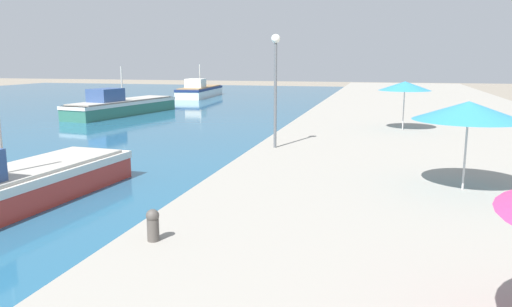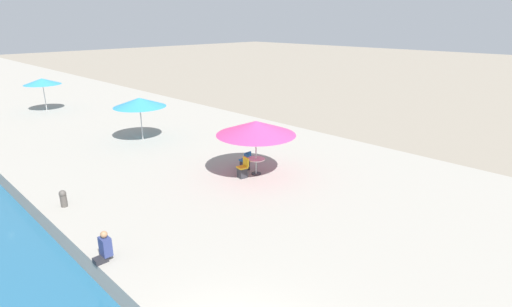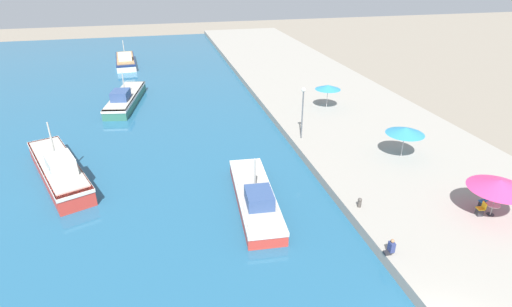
{
  "view_description": "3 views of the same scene",
  "coord_description": "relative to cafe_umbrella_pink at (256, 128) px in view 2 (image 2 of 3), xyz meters",
  "views": [
    {
      "loc": [
        5.14,
        1.47,
        4.3
      ],
      "look_at": [
        1.5,
        15.68,
        1.52
      ],
      "focal_mm": 35.0,
      "sensor_mm": 36.0,
      "label": 1
    },
    {
      "loc": [
        -3.65,
        -4.49,
        7.35
      ],
      "look_at": [
        8.17,
        7.39,
        1.72
      ],
      "focal_mm": 28.0,
      "sensor_mm": 36.0,
      "label": 2
    },
    {
      "loc": [
        -10.63,
        -8.88,
        14.83
      ],
      "look_at": [
        -4.0,
        18.0,
        1.32
      ],
      "focal_mm": 28.0,
      "sensor_mm": 36.0,
      "label": 3
    }
  ],
  "objects": [
    {
      "name": "person_at_quay",
      "position": [
        -7.87,
        -1.72,
        -1.77
      ],
      "size": [
        0.51,
        0.36,
        0.93
      ],
      "color": "#232328",
      "rests_on": "quay_promenade"
    },
    {
      "name": "mooring_bollard",
      "position": [
        -7.37,
        2.75,
        -1.83
      ],
      "size": [
        0.26,
        0.26,
        0.65
      ],
      "color": "#4C4742",
      "rests_on": "quay_promenade"
    },
    {
      "name": "quay_promenade",
      "position": [
        -0.17,
        29.61,
        -2.54
      ],
      "size": [
        16.0,
        90.0,
        0.72
      ],
      "color": "gray",
      "rests_on": "ground_plane"
    },
    {
      "name": "cafe_umbrella_striped",
      "position": [
        -2.02,
        20.72,
        0.06
      ],
      "size": [
        2.63,
        2.63,
        2.47
      ],
      "color": "#B7B7B7",
      "rests_on": "quay_promenade"
    },
    {
      "name": "cafe_table",
      "position": [
        0.05,
        0.04,
        -1.64
      ],
      "size": [
        0.8,
        0.8,
        0.74
      ],
      "color": "#333338",
      "rests_on": "quay_promenade"
    },
    {
      "name": "cafe_chair_left",
      "position": [
        0.05,
        0.76,
        -1.85
      ],
      "size": [
        0.4,
        0.43,
        0.91
      ],
      "rotation": [
        0.0,
        0.0,
        -0.0
      ],
      "color": "#2D2D33",
      "rests_on": "quay_promenade"
    },
    {
      "name": "cafe_chair_right",
      "position": [
        -0.66,
        0.16,
        -1.85
      ],
      "size": [
        0.49,
        0.47,
        0.91
      ],
      "rotation": [
        0.0,
        0.0,
        1.4
      ],
      "color": "#2D2D33",
      "rests_on": "quay_promenade"
    },
    {
      "name": "cafe_umbrella_pink",
      "position": [
        0.0,
        0.0,
        0.0
      ],
      "size": [
        3.5,
        3.5,
        2.49
      ],
      "color": "#B7B7B7",
      "rests_on": "quay_promenade"
    },
    {
      "name": "cafe_umbrella_white",
      "position": [
        -0.79,
        8.55,
        0.03
      ],
      "size": [
        2.95,
        2.95,
        2.46
      ],
      "color": "#B7B7B7",
      "rests_on": "quay_promenade"
    }
  ]
}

